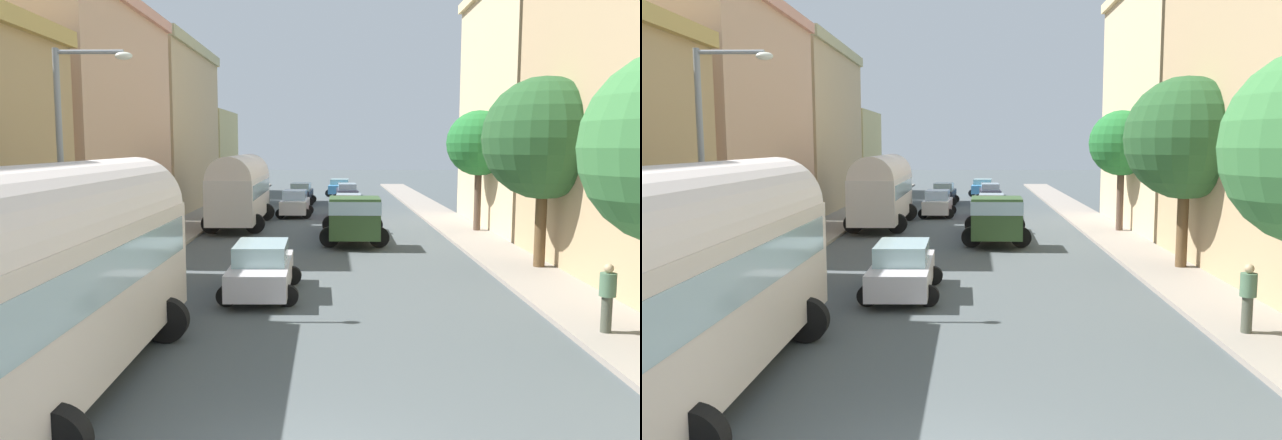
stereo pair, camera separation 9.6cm
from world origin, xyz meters
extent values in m
plane|color=#484F52|center=(0.00, 27.00, 0.00)|extent=(154.00, 154.00, 0.00)
cube|color=gray|center=(-7.25, 27.00, 0.07)|extent=(2.50, 70.00, 0.14)
cube|color=gray|center=(7.25, 27.00, 0.07)|extent=(2.50, 70.00, 0.14)
cube|color=tan|center=(-10.88, 21.62, 5.26)|extent=(4.76, 12.65, 10.53)
cube|color=#DC9B84|center=(-10.88, 21.62, 10.79)|extent=(5.23, 12.65, 0.53)
cube|color=tan|center=(-10.68, 36.01, 5.27)|extent=(4.35, 14.82, 10.54)
cube|color=tan|center=(-10.68, 36.01, 10.87)|extent=(4.79, 14.82, 0.67)
cube|color=tan|center=(-11.09, 49.24, 3.69)|extent=(5.17, 10.42, 7.38)
cube|color=beige|center=(10.90, 26.34, 6.19)|extent=(4.80, 12.14, 12.37)
cube|color=beige|center=(-4.43, 3.27, 1.77)|extent=(2.34, 9.66, 2.54)
cylinder|color=silver|center=(-4.43, 3.27, 3.04)|extent=(2.29, 9.46, 2.28)
cube|color=#99B7C6|center=(-4.43, 3.27, 2.33)|extent=(2.38, 8.88, 0.81)
cylinder|color=black|center=(-5.53, 6.27, 0.50)|extent=(1.00, 0.35, 1.00)
cylinder|color=black|center=(-3.32, 6.27, 0.50)|extent=(1.00, 0.35, 1.00)
cube|color=silver|center=(-4.46, 26.71, 1.63)|extent=(2.37, 8.83, 2.25)
cylinder|color=silver|center=(-4.46, 26.71, 2.75)|extent=(2.32, 8.66, 2.29)
cube|color=#99B7C6|center=(-4.46, 26.71, 2.12)|extent=(2.41, 8.13, 0.72)
cylinder|color=black|center=(-5.56, 29.45, 0.50)|extent=(1.00, 0.35, 1.00)
cylinder|color=black|center=(-3.34, 29.44, 0.50)|extent=(1.00, 0.35, 1.00)
cylinder|color=black|center=(-5.58, 23.98, 0.50)|extent=(1.00, 0.35, 1.00)
cylinder|color=black|center=(-3.35, 23.97, 0.50)|extent=(1.00, 0.35, 1.00)
cube|color=#304D26|center=(1.48, 19.47, 1.33)|extent=(2.20, 2.11, 1.76)
cube|color=#99B7C6|center=(1.48, 19.47, 1.82)|extent=(2.24, 2.19, 0.56)
cube|color=brown|center=(1.55, 23.13, 0.73)|extent=(2.25, 5.29, 0.55)
ellipsoid|color=beige|center=(1.99, 23.15, 1.23)|extent=(1.15, 1.13, 0.46)
ellipsoid|color=silver|center=(1.66, 23.11, 1.28)|extent=(0.63, 0.79, 0.57)
ellipsoid|color=silver|center=(1.74, 22.69, 1.24)|extent=(1.13, 1.20, 0.49)
ellipsoid|color=beige|center=(1.31, 22.40, 1.58)|extent=(0.89, 1.05, 0.48)
cylinder|color=black|center=(2.57, 19.70, 0.45)|extent=(0.90, 0.31, 0.90)
cylinder|color=black|center=(0.41, 19.74, 0.45)|extent=(0.90, 0.31, 0.90)
cylinder|color=black|center=(2.64, 24.09, 0.45)|extent=(0.90, 0.31, 0.90)
cylinder|color=black|center=(0.48, 24.13, 0.45)|extent=(0.90, 0.31, 0.90)
cube|color=#AE2D22|center=(1.59, 31.17, 0.62)|extent=(1.87, 3.79, 0.70)
cube|color=#A1B7CA|center=(1.59, 31.17, 1.21)|extent=(1.58, 2.00, 0.47)
cylinder|color=black|center=(2.38, 29.98, 0.30)|extent=(0.60, 0.21, 0.60)
cylinder|color=black|center=(0.68, 30.06, 0.30)|extent=(0.60, 0.21, 0.60)
cylinder|color=black|center=(2.49, 32.28, 0.30)|extent=(0.60, 0.21, 0.60)
cylinder|color=black|center=(0.79, 32.36, 0.30)|extent=(0.60, 0.21, 0.60)
cube|color=#232232|center=(1.76, 40.91, 0.65)|extent=(1.59, 4.22, 0.76)
cube|color=#9DB7C9|center=(1.76, 40.91, 1.26)|extent=(1.37, 2.21, 0.46)
cylinder|color=black|center=(2.54, 39.63, 0.30)|extent=(0.60, 0.21, 0.60)
cylinder|color=black|center=(1.03, 39.60, 0.30)|extent=(0.60, 0.21, 0.60)
cylinder|color=black|center=(2.48, 42.23, 0.30)|extent=(0.60, 0.21, 0.60)
cylinder|color=black|center=(0.98, 42.19, 0.30)|extent=(0.60, 0.21, 0.60)
cube|color=#408ACD|center=(1.30, 47.84, 0.62)|extent=(2.06, 4.30, 0.71)
cube|color=#8EBEBE|center=(1.30, 47.84, 1.22)|extent=(1.70, 2.28, 0.48)
cylinder|color=black|center=(2.09, 46.48, 0.30)|extent=(0.60, 0.21, 0.60)
cylinder|color=black|center=(0.33, 46.61, 0.30)|extent=(0.60, 0.21, 0.60)
cylinder|color=black|center=(2.28, 49.07, 0.30)|extent=(0.60, 0.21, 0.60)
cylinder|color=black|center=(0.52, 49.20, 0.30)|extent=(0.60, 0.21, 0.60)
cube|color=silver|center=(-1.62, 10.83, 0.64)|extent=(1.76, 4.41, 0.74)
cube|color=#94B6BB|center=(-1.62, 10.83, 1.30)|extent=(1.53, 2.30, 0.57)
cylinder|color=black|center=(-2.49, 12.18, 0.30)|extent=(0.60, 0.21, 0.60)
cylinder|color=black|center=(-0.79, 12.20, 0.30)|extent=(0.60, 0.21, 0.60)
cylinder|color=black|center=(-2.45, 9.46, 0.30)|extent=(0.60, 0.21, 0.60)
cylinder|color=black|center=(-0.76, 9.48, 0.30)|extent=(0.60, 0.21, 0.60)
cube|color=beige|center=(-1.74, 31.51, 0.67)|extent=(1.73, 3.72, 0.80)
cube|color=#9DB4CF|center=(-1.74, 31.51, 1.36)|extent=(1.47, 1.95, 0.58)
cylinder|color=black|center=(-2.49, 32.67, 0.30)|extent=(0.60, 0.21, 0.60)
cylinder|color=black|center=(-0.90, 32.61, 0.30)|extent=(0.60, 0.21, 0.60)
cylinder|color=black|center=(-2.57, 30.40, 0.30)|extent=(0.60, 0.21, 0.60)
cylinder|color=black|center=(-0.98, 30.35, 0.30)|extent=(0.60, 0.21, 0.60)
cube|color=black|center=(-1.72, 39.63, 0.67)|extent=(1.77, 4.04, 0.80)
cube|color=#95B7BF|center=(-1.72, 39.63, 1.34)|extent=(1.47, 2.13, 0.55)
cylinder|color=black|center=(-2.42, 40.90, 0.30)|extent=(0.60, 0.21, 0.60)
cylinder|color=black|center=(-0.88, 40.81, 0.30)|extent=(0.60, 0.21, 0.60)
cylinder|color=black|center=(-2.56, 38.45, 0.30)|extent=(0.60, 0.21, 0.60)
cylinder|color=black|center=(-1.03, 38.37, 0.30)|extent=(0.60, 0.21, 0.60)
cylinder|color=#474C3F|center=(6.84, 6.68, 0.07)|extent=(0.21, 0.21, 0.14)
cylinder|color=#474C3F|center=(6.84, 6.68, 0.57)|extent=(0.29, 0.29, 0.86)
cylinder|color=#4C6E52|center=(6.84, 6.68, 1.27)|extent=(0.45, 0.45, 0.55)
sphere|color=tan|center=(6.84, 6.68, 1.65)|extent=(0.22, 0.22, 0.22)
cylinder|color=gray|center=(-6.50, 8.44, 3.45)|extent=(0.16, 0.16, 6.89)
cylinder|color=gray|center=(-5.64, 8.44, 6.79)|extent=(1.72, 0.11, 0.11)
ellipsoid|color=silver|center=(-4.78, 8.44, 6.69)|extent=(0.44, 0.28, 0.20)
cylinder|color=brown|center=(7.90, 14.69, 1.55)|extent=(0.39, 0.39, 3.09)
sphere|color=#275229|center=(7.90, 14.69, 4.70)|extent=(4.29, 4.29, 4.29)
cylinder|color=brown|center=(7.90, 24.37, 1.66)|extent=(0.35, 0.35, 3.32)
sphere|color=#236D31|center=(7.90, 24.37, 4.54)|extent=(3.27, 3.27, 3.27)
camera|label=1|loc=(0.39, -7.81, 4.50)|focal=35.72mm
camera|label=2|loc=(0.49, -7.81, 4.50)|focal=35.72mm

